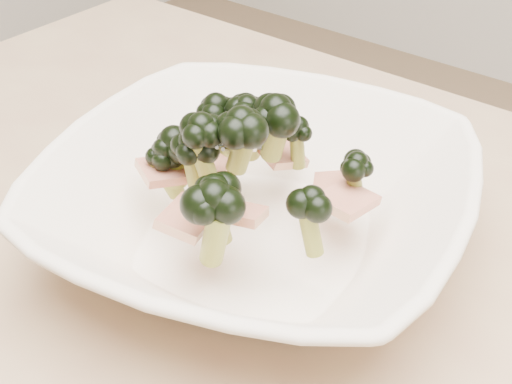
% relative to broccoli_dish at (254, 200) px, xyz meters
% --- Properties ---
extents(broccoli_dish, '(0.38, 0.38, 0.13)m').
position_rel_broccoli_dish_xyz_m(broccoli_dish, '(0.00, 0.00, 0.00)').
color(broccoli_dish, white).
rests_on(broccoli_dish, dining_table).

